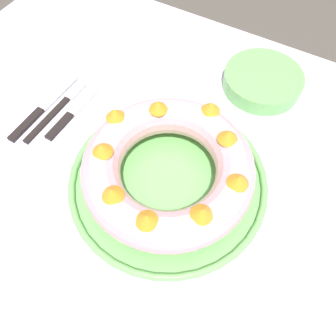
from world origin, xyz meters
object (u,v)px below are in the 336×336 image
object	(u,v)px
fork	(60,107)
serving_dish	(168,180)
cake_knife	(70,115)
side_bowl	(263,81)
serving_knife	(40,110)
bundt_cake	(168,168)

from	to	relation	value
fork	serving_dish	bearing A→B (deg)	-9.03
cake_knife	side_bowl	xyz separation A→B (m)	(0.31, 0.27, 0.01)
serving_dish	fork	distance (m)	0.29
serving_knife	cake_knife	distance (m)	0.07
serving_dish	side_bowl	distance (m)	0.32
fork	serving_knife	world-z (taller)	serving_knife
bundt_cake	side_bowl	bearing A→B (deg)	79.19
serving_dish	fork	xyz separation A→B (m)	(-0.29, 0.05, -0.01)
serving_knife	side_bowl	distance (m)	0.48
bundt_cake	serving_dish	bearing A→B (deg)	-64.40
fork	bundt_cake	bearing A→B (deg)	-9.01
serving_dish	fork	size ratio (longest dim) A/B	1.93
bundt_cake	side_bowl	distance (m)	0.32
cake_knife	side_bowl	world-z (taller)	side_bowl
cake_knife	serving_dish	bearing A→B (deg)	-1.84
fork	side_bowl	bearing A→B (deg)	37.37
serving_dish	serving_knife	bearing A→B (deg)	176.97
bundt_cake	cake_knife	bearing A→B (deg)	171.70
serving_dish	bundt_cake	bearing A→B (deg)	115.60
serving_dish	serving_knife	world-z (taller)	serving_dish
bundt_cake	fork	size ratio (longest dim) A/B	1.60
serving_knife	cake_knife	xyz separation A→B (m)	(0.06, 0.02, -0.00)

